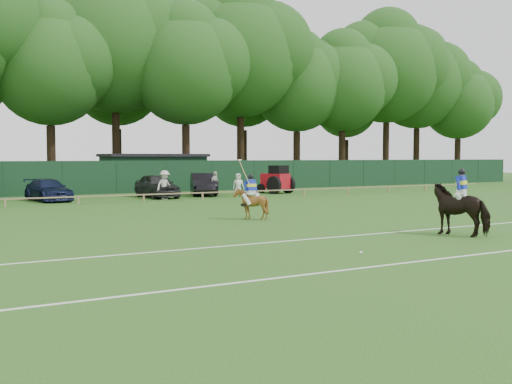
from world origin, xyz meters
TOP-DOWN VIEW (x-y plane):
  - ground at (0.00, 0.00)m, footprint 160.00×160.00m
  - horse_dark at (5.69, -2.72)m, footprint 1.78×2.41m
  - horse_chestnut at (1.73, 5.64)m, footprint 1.19×1.33m
  - sedan_navy at (-4.01, 21.68)m, footprint 2.59×4.98m
  - hatch_grey at (3.09, 21.32)m, footprint 1.98×4.80m
  - estate_black at (6.90, 21.97)m, footprint 3.28×5.18m
  - spectator_left at (2.86, 19.23)m, footprint 1.39×1.05m
  - spectator_mid at (7.14, 20.57)m, footprint 1.11×0.92m
  - spectator_right at (8.50, 19.59)m, footprint 0.89×0.68m
  - rider_dark at (5.70, -2.73)m, footprint 0.91×0.57m
  - rider_chestnut at (1.73, 5.62)m, footprint 0.94×0.57m
  - polo_ball at (-0.17, -4.29)m, footprint 0.09×0.09m
  - pitch_lines at (0.00, -3.50)m, footprint 60.00×5.10m
  - pitch_rail at (0.00, 18.00)m, footprint 62.10×0.10m
  - perimeter_fence at (0.00, 27.00)m, footprint 92.08×0.08m
  - utility_shed at (6.00, 30.00)m, footprint 8.40×4.40m
  - tree_row at (2.00, 35.00)m, footprint 96.00×12.00m
  - tractor at (12.75, 21.36)m, footprint 2.22×2.85m

SIDE VIEW (x-z plane):
  - ground at x=0.00m, z-range 0.00..0.00m
  - tree_row at x=2.00m, z-range -10.50..10.50m
  - pitch_lines at x=0.00m, z-range 0.00..0.01m
  - polo_ball at x=-0.17m, z-range 0.00..0.09m
  - pitch_rail at x=0.00m, z-range 0.20..0.70m
  - sedan_navy at x=-4.01m, z-range 0.00..1.38m
  - horse_chestnut at x=1.73m, z-range 0.00..1.42m
  - estate_black at x=6.90m, z-range 0.00..1.61m
  - hatch_grey at x=3.09m, z-range 0.00..1.63m
  - spectator_right at x=8.50m, z-range 0.00..1.63m
  - spectator_mid at x=7.14m, z-range 0.00..1.77m
  - horse_dark at x=5.69m, z-range 0.00..1.86m
  - spectator_left at x=2.86m, z-range 0.00..1.91m
  - tractor at x=12.75m, z-range -0.06..2.08m
  - perimeter_fence at x=0.00m, z-range 0.00..2.50m
  - rider_chestnut at x=1.73m, z-range 0.36..2.41m
  - utility_shed at x=6.00m, z-range 0.02..3.06m
  - rider_dark at x=5.70m, z-range 1.03..2.43m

